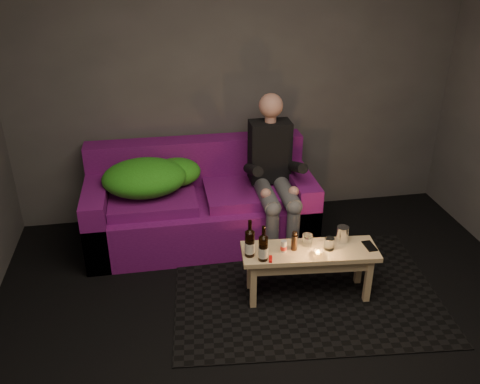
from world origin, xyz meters
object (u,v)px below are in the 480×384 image
(coffee_table, at_px, (309,258))
(beer_bottle_a, at_px, (250,243))
(beer_bottle_b, at_px, (263,248))
(steel_cup, at_px, (342,234))
(person, at_px, (273,171))
(sofa, at_px, (200,206))

(coffee_table, height_order, beer_bottle_a, beer_bottle_a)
(beer_bottle_b, xyz_separation_m, steel_cup, (0.62, 0.14, -0.04))
(person, distance_m, coffee_table, 0.89)
(coffee_table, bearing_deg, beer_bottle_a, -179.96)
(sofa, height_order, person, person)
(sofa, distance_m, beer_bottle_b, 1.11)
(coffee_table, bearing_deg, steel_cup, 14.29)
(beer_bottle_b, height_order, steel_cup, beer_bottle_b)
(beer_bottle_b, bearing_deg, steel_cup, 12.29)
(steel_cup, bearing_deg, coffee_table, -165.71)
(sofa, bearing_deg, coffee_table, -54.66)
(coffee_table, distance_m, steel_cup, 0.30)
(beer_bottle_a, bearing_deg, person, 66.48)
(sofa, height_order, coffee_table, sofa)
(coffee_table, xyz_separation_m, steel_cup, (0.26, 0.07, 0.13))
(beer_bottle_a, relative_size, beer_bottle_b, 1.06)
(person, bearing_deg, beer_bottle_a, -113.52)
(coffee_table, relative_size, beer_bottle_b, 3.74)
(sofa, xyz_separation_m, steel_cup, (0.95, -0.91, 0.16))
(coffee_table, relative_size, beer_bottle_a, 3.54)
(person, bearing_deg, steel_cup, -65.30)
(coffee_table, relative_size, steel_cup, 8.36)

